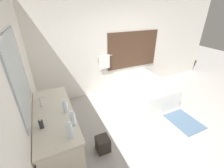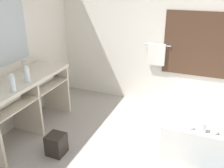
# 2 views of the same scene
# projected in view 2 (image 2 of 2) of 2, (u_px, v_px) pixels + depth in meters

# --- Properties ---
(wall_back_with_blinds) EXTENTS (7.40, 0.13, 2.70)m
(wall_back_with_blinds) POSITION_uv_depth(u_px,v_px,m) (177.00, 35.00, 4.32)
(wall_back_with_blinds) COLOR white
(wall_back_with_blinds) RESTS_ON ground_plane
(vanity_counter) EXTENTS (0.60, 1.62, 0.91)m
(vanity_counter) POSITION_uv_depth(u_px,v_px,m) (26.00, 92.00, 3.74)
(vanity_counter) COLOR beige
(vanity_counter) RESTS_ON ground_plane
(sink_faucet) EXTENTS (0.09, 0.04, 0.18)m
(sink_faucet) POSITION_uv_depth(u_px,v_px,m) (23.00, 66.00, 3.85)
(sink_faucet) COLOR silver
(sink_faucet) RESTS_ON vanity_counter
(bathtub) EXTENTS (1.02, 1.66, 0.64)m
(bathtub) POSITION_uv_depth(u_px,v_px,m) (204.00, 119.00, 3.77)
(bathtub) COLOR white
(bathtub) RESTS_ON ground_plane
(water_bottle_2) EXTENTS (0.07, 0.07, 0.24)m
(water_bottle_2) POSITION_uv_depth(u_px,v_px,m) (27.00, 75.00, 3.44)
(water_bottle_2) COLOR white
(water_bottle_2) RESTS_ON vanity_counter
(water_bottle_3) EXTENTS (0.07, 0.07, 0.24)m
(water_bottle_3) POSITION_uv_depth(u_px,v_px,m) (12.00, 84.00, 3.13)
(water_bottle_3) COLOR white
(water_bottle_3) RESTS_ON vanity_counter
(waste_bin) EXTENTS (0.24, 0.24, 0.30)m
(waste_bin) POSITION_uv_depth(u_px,v_px,m) (56.00, 144.00, 3.42)
(waste_bin) COLOR #2D2823
(waste_bin) RESTS_ON ground_plane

